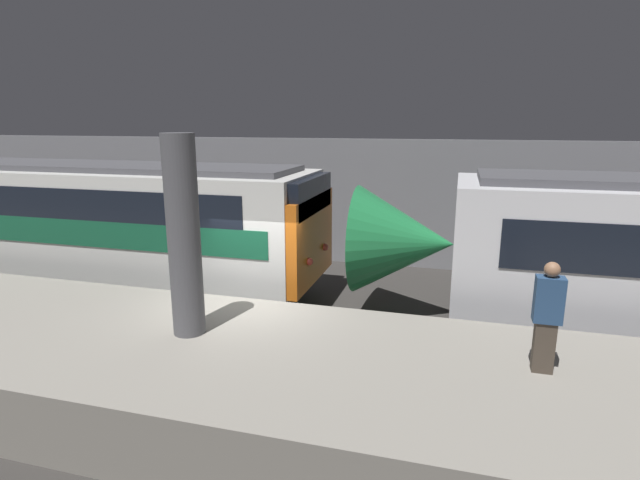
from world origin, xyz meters
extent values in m
plane|color=#33302D|center=(0.00, 0.00, 0.00)|extent=(120.00, 120.00, 0.00)
cube|color=gray|center=(0.00, -2.07, 0.55)|extent=(40.00, 4.14, 1.09)
cube|color=gray|center=(0.00, 6.91, 2.01)|extent=(50.00, 0.15, 4.03)
cylinder|color=#56565B|center=(-0.31, -1.80, 2.74)|extent=(0.53, 0.53, 3.30)
cone|color=#238447|center=(2.80, 2.42, 1.89)|extent=(2.20, 2.50, 2.50)
sphere|color=#F2EFCC|center=(1.85, 2.42, 1.49)|extent=(0.20, 0.20, 0.20)
cube|color=black|center=(-8.99, 2.42, 0.35)|extent=(17.39, 2.53, 0.71)
cube|color=orange|center=(0.59, 2.42, 1.81)|extent=(0.25, 3.03, 2.10)
cube|color=black|center=(0.59, 2.42, 2.86)|extent=(0.25, 2.72, 0.84)
sphere|color=#EA4C42|center=(0.74, 1.72, 1.44)|extent=(0.18, 0.18, 0.18)
sphere|color=#EA4C42|center=(0.74, 3.11, 1.44)|extent=(0.18, 0.18, 0.18)
cube|color=#473D33|center=(5.22, -1.65, 1.47)|extent=(0.28, 0.20, 0.75)
cube|color=navy|center=(5.22, -1.65, 2.17)|extent=(0.38, 0.24, 0.65)
sphere|color=#9E7051|center=(5.22, -1.65, 2.60)|extent=(0.21, 0.21, 0.21)
camera|label=1|loc=(3.92, -8.77, 4.57)|focal=28.00mm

